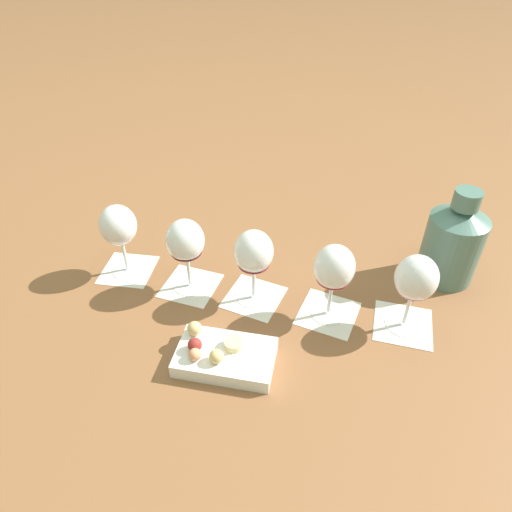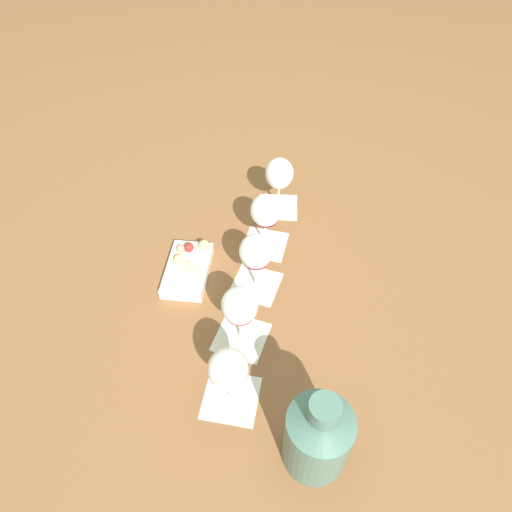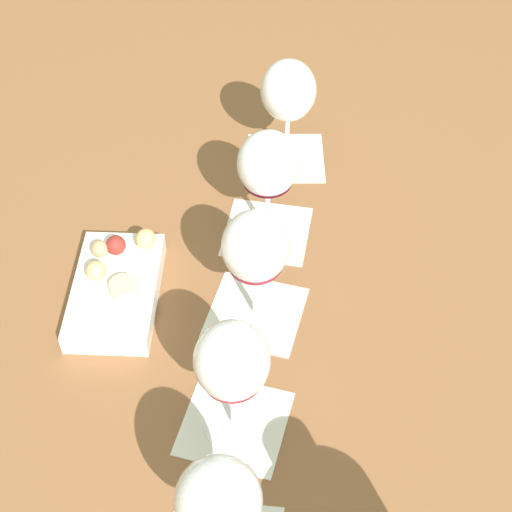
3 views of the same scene
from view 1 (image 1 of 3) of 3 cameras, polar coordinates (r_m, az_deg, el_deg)
The scene contains 13 objects.
ground_plane at distance 0.94m, azimuth 0.07°, elevation -5.21°, with size 8.00×8.00×0.00m, color brown.
tasting_card_0 at distance 0.93m, azimuth 17.89°, elevation -8.14°, with size 0.14×0.14×0.00m.
tasting_card_1 at distance 0.92m, azimuth 8.98°, elevation -7.07°, with size 0.15×0.15×0.00m.
tasting_card_2 at distance 0.94m, azimuth -0.27°, elevation -5.26°, with size 0.15×0.15×0.00m.
tasting_card_3 at distance 0.97m, azimuth -8.18°, elevation -3.66°, with size 0.14×0.14×0.00m.
tasting_card_4 at distance 1.04m, azimuth -15.69°, elevation -1.65°, with size 0.13×0.13×0.00m.
wine_glass_0 at distance 0.86m, azimuth 19.30°, elevation -3.03°, with size 0.08×0.08×0.16m.
wine_glass_1 at distance 0.84m, azimuth 9.71°, elevation -1.80°, with size 0.08×0.08×0.16m.
wine_glass_2 at distance 0.86m, azimuth -0.29°, elevation 0.04°, with size 0.08×0.08×0.16m.
wine_glass_3 at distance 0.90m, azimuth -8.80°, elevation 1.53°, with size 0.08×0.08×0.16m.
wine_glass_4 at distance 0.98m, azimuth -16.78°, elevation 3.30°, with size 0.08×0.08×0.16m.
ceramic_vase at distance 1.02m, azimuth 23.41°, elevation 1.68°, with size 0.12×0.12×0.21m.
snack_dish at distance 0.82m, azimuth -4.13°, elevation -12.29°, with size 0.19×0.14×0.05m.
Camera 1 is at (0.04, 0.68, 0.65)m, focal length 32.00 mm.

